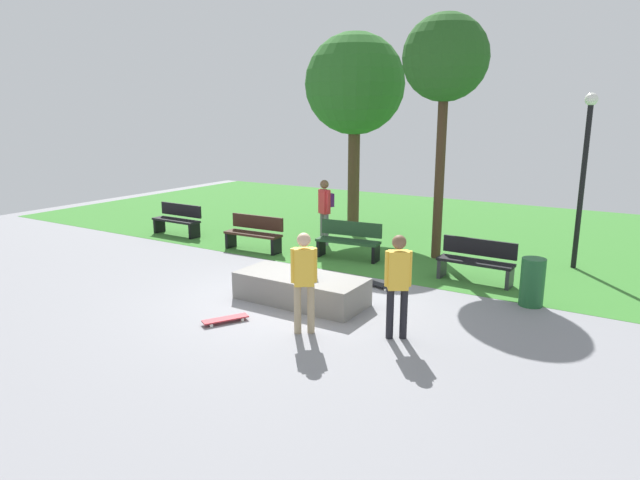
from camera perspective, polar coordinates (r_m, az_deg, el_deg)
ground_plane at (r=10.71m, az=-2.40°, el=-6.33°), size 28.00×28.00×0.00m
grass_lawn at (r=17.73m, az=12.41°, el=1.24°), size 26.60×11.87×0.01m
concrete_ledge at (r=10.57m, az=-2.01°, el=-5.07°), size 2.51×1.08×0.53m
backpack_on_ledge at (r=10.29m, az=-1.27°, el=-3.10°), size 0.28×0.33×0.32m
skater_performing_trick at (r=8.77m, az=8.10°, el=-4.01°), size 0.38×0.34×1.71m
skater_watching at (r=8.90m, az=-1.67°, el=-3.69°), size 0.38×0.35×1.70m
skateboard_by_ledge at (r=9.76m, az=-9.79°, el=-8.09°), size 0.57×0.79×0.08m
skateboard_spare at (r=11.55m, az=6.00°, el=-4.58°), size 0.82×0.39×0.08m
park_bench_by_oak at (r=12.22m, az=15.94°, el=-2.00°), size 1.61×0.52×0.91m
park_bench_near_path at (r=14.53m, az=-6.83°, el=0.79°), size 1.62×0.53×0.91m
park_bench_center_lawn at (r=16.79m, az=-14.55°, el=2.13°), size 1.61×0.49×0.91m
park_bench_far_left at (r=13.64m, az=3.03°, el=0.05°), size 1.64×0.64×0.91m
tree_leaning_ash at (r=16.67m, az=3.64°, el=15.73°), size 2.93×2.93×5.84m
tree_tall_oak at (r=13.69m, az=12.88°, el=17.69°), size 2.01×2.01×5.80m
lamp_post at (r=13.82m, az=25.76°, el=7.16°), size 0.28×0.28×3.98m
trash_bin at (r=11.06m, az=21.18°, el=-4.10°), size 0.44×0.44×0.92m
pedestrian_with_backpack at (r=14.97m, az=0.53°, el=3.58°), size 0.42×0.44×1.79m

